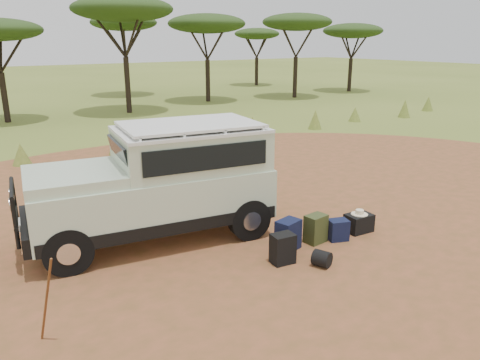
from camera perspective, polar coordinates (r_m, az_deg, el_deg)
ground at (r=9.39m, az=4.43°, el=-7.50°), size 140.00×140.00×0.00m
dirt_clearing at (r=9.39m, az=4.43°, el=-7.47°), size 23.00×23.00×0.01m
grass_fringe at (r=16.63m, az=-14.26°, el=4.32°), size 36.60×1.60×0.90m
acacia_treeline at (r=27.17m, az=-22.38°, el=17.78°), size 46.70×13.20×6.26m
safari_vehicle at (r=9.31m, az=-9.74°, el=-0.64°), size 4.94×2.57×2.29m
walking_staff at (r=6.69m, az=-22.54°, el=-13.40°), size 0.23×0.37×1.28m
backpack_black at (r=8.45m, az=5.23°, el=-8.34°), size 0.44×0.35×0.55m
backpack_navy at (r=8.97m, az=5.89°, el=-6.68°), size 0.51×0.42×0.59m
backpack_olive at (r=9.34m, az=9.20°, el=-5.90°), size 0.44×0.34×0.57m
duffel_navy at (r=9.55m, az=11.86°, el=-5.99°), size 0.46×0.40×0.43m
hard_case at (r=10.06m, az=14.28°, el=-5.10°), size 0.57×0.42×0.38m
stuff_sack at (r=8.48m, az=9.95°, el=-9.42°), size 0.38×0.38×0.29m
safari_hat at (r=9.98m, az=14.37°, el=-3.89°), size 0.34×0.34×0.10m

